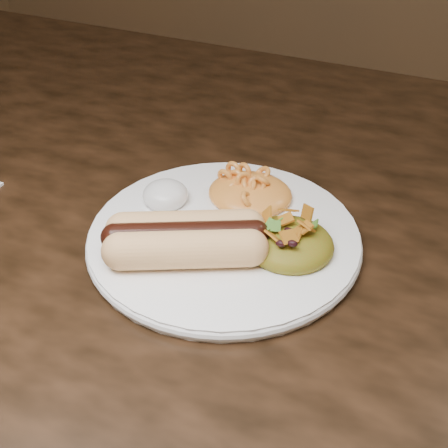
% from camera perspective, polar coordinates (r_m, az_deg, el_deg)
% --- Properties ---
extents(table, '(1.60, 0.90, 0.75)m').
position_cam_1_polar(table, '(0.71, -3.49, -4.81)').
color(table, '#321D10').
rests_on(table, floor).
extents(plate, '(0.30, 0.30, 0.01)m').
position_cam_1_polar(plate, '(0.60, 0.00, -1.28)').
color(plate, white).
rests_on(plate, table).
extents(hotdog, '(0.13, 0.11, 0.03)m').
position_cam_1_polar(hotdog, '(0.56, -3.55, -1.30)').
color(hotdog, '#FFB67D').
rests_on(hotdog, plate).
extents(mac_and_cheese, '(0.10, 0.10, 0.03)m').
position_cam_1_polar(mac_and_cheese, '(0.64, 2.43, 3.73)').
color(mac_and_cheese, '#FBAA49').
rests_on(mac_and_cheese, plate).
extents(sour_cream, '(0.06, 0.06, 0.03)m').
position_cam_1_polar(sour_cream, '(0.64, -5.41, 3.12)').
color(sour_cream, white).
rests_on(sour_cream, plate).
extents(taco_salad, '(0.08, 0.08, 0.04)m').
position_cam_1_polar(taco_salad, '(0.57, 6.01, -1.18)').
color(taco_salad, '#9C2F0B').
rests_on(taco_salad, plate).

